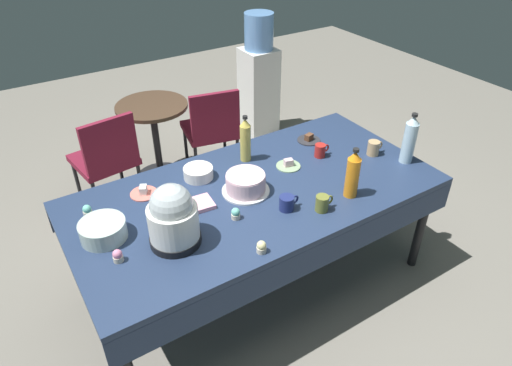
% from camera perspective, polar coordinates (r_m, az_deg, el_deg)
% --- Properties ---
extents(ground, '(9.00, 9.00, 0.00)m').
position_cam_1_polar(ground, '(3.22, 0.00, -11.82)').
color(ground, slate).
extents(potluck_table, '(2.20, 1.10, 0.75)m').
position_cam_1_polar(potluck_table, '(2.77, 0.00, -1.91)').
color(potluck_table, navy).
rests_on(potluck_table, ground).
extents(frosted_layer_cake, '(0.28, 0.28, 0.12)m').
position_cam_1_polar(frosted_layer_cake, '(2.68, -1.30, -0.08)').
color(frosted_layer_cake, silver).
rests_on(frosted_layer_cake, potluck_table).
extents(slow_cooker, '(0.26, 0.26, 0.34)m').
position_cam_1_polar(slow_cooker, '(2.30, -10.31, -4.20)').
color(slow_cooker, black).
rests_on(slow_cooker, potluck_table).
extents(glass_salad_bowl, '(0.24, 0.24, 0.10)m').
position_cam_1_polar(glass_salad_bowl, '(2.49, -18.50, -5.59)').
color(glass_salad_bowl, '#B2C6BC').
rests_on(glass_salad_bowl, potluck_table).
extents(ceramic_snack_bowl, '(0.18, 0.18, 0.07)m').
position_cam_1_polar(ceramic_snack_bowl, '(2.85, -7.19, 1.28)').
color(ceramic_snack_bowl, silver).
rests_on(ceramic_snack_bowl, potluck_table).
extents(dessert_plate_sage, '(0.16, 0.16, 0.05)m').
position_cam_1_polar(dessert_plate_sage, '(2.95, 4.05, 2.26)').
color(dessert_plate_sage, '#8CA87F').
rests_on(dessert_plate_sage, potluck_table).
extents(dessert_plate_charcoal, '(0.16, 0.16, 0.05)m').
position_cam_1_polar(dessert_plate_charcoal, '(3.26, 6.59, 5.44)').
color(dessert_plate_charcoal, '#2D2D33').
rests_on(dessert_plate_charcoal, potluck_table).
extents(dessert_plate_coral, '(0.16, 0.16, 0.05)m').
position_cam_1_polar(dessert_plate_coral, '(2.77, -13.80, -1.12)').
color(dessert_plate_coral, '#E07266').
rests_on(dessert_plate_coral, potluck_table).
extents(cupcake_vanilla, '(0.05, 0.05, 0.07)m').
position_cam_1_polar(cupcake_vanilla, '(2.50, -2.55, -3.83)').
color(cupcake_vanilla, beige).
rests_on(cupcake_vanilla, potluck_table).
extents(cupcake_cocoa, '(0.05, 0.05, 0.07)m').
position_cam_1_polar(cupcake_cocoa, '(2.34, -16.82, -8.68)').
color(cupcake_cocoa, beige).
rests_on(cupcake_cocoa, potluck_table).
extents(cupcake_mint, '(0.05, 0.05, 0.07)m').
position_cam_1_polar(cupcake_mint, '(2.68, -20.25, -3.25)').
color(cupcake_mint, beige).
rests_on(cupcake_mint, potluck_table).
extents(cupcake_rose, '(0.05, 0.05, 0.07)m').
position_cam_1_polar(cupcake_rose, '(2.29, 0.69, -7.97)').
color(cupcake_rose, beige).
rests_on(cupcake_rose, potluck_table).
extents(soda_bottle_water, '(0.08, 0.08, 0.34)m').
position_cam_1_polar(soda_bottle_water, '(3.08, 18.56, 5.13)').
color(soda_bottle_water, silver).
rests_on(soda_bottle_water, potluck_table).
extents(soda_bottle_orange_juice, '(0.08, 0.08, 0.31)m').
position_cam_1_polar(soda_bottle_orange_juice, '(2.67, 11.94, 1.08)').
color(soda_bottle_orange_juice, orange).
rests_on(soda_bottle_orange_juice, potluck_table).
extents(soda_bottle_ginger_ale, '(0.07, 0.07, 0.32)m').
position_cam_1_polar(soda_bottle_ginger_ale, '(2.95, -1.33, 5.38)').
color(soda_bottle_ginger_ale, gold).
rests_on(soda_bottle_ginger_ale, potluck_table).
extents(coffee_mug_tan, '(0.12, 0.08, 0.10)m').
position_cam_1_polar(coffee_mug_tan, '(3.16, 14.43, 4.25)').
color(coffee_mug_tan, tan).
rests_on(coffee_mug_tan, potluck_table).
extents(coffee_mug_navy, '(0.12, 0.08, 0.08)m').
position_cam_1_polar(coffee_mug_navy, '(2.56, 3.89, -2.48)').
color(coffee_mug_navy, navy).
rests_on(coffee_mug_navy, potluck_table).
extents(coffee_mug_olive, '(0.12, 0.07, 0.09)m').
position_cam_1_polar(coffee_mug_olive, '(2.57, 8.27, -2.49)').
color(coffee_mug_olive, olive).
rests_on(coffee_mug_olive, potluck_table).
extents(coffee_mug_red, '(0.11, 0.07, 0.09)m').
position_cam_1_polar(coffee_mug_red, '(3.07, 8.02, 4.03)').
color(coffee_mug_red, '#B2231E').
rests_on(coffee_mug_red, potluck_table).
extents(paper_napkin_stack, '(0.15, 0.15, 0.02)m').
position_cam_1_polar(paper_napkin_stack, '(2.62, -6.94, -2.57)').
color(paper_napkin_stack, pink).
rests_on(paper_napkin_stack, potluck_table).
extents(maroon_chair_left, '(0.49, 0.49, 0.85)m').
position_cam_1_polar(maroon_chair_left, '(3.75, -18.11, 3.19)').
color(maroon_chair_left, maroon).
rests_on(maroon_chair_left, ground).
extents(maroon_chair_right, '(0.52, 0.52, 0.85)m').
position_cam_1_polar(maroon_chair_right, '(4.01, -5.51, 7.00)').
color(maroon_chair_right, maroon).
rests_on(maroon_chair_right, ground).
extents(round_cafe_table, '(0.60, 0.60, 0.72)m').
position_cam_1_polar(round_cafe_table, '(4.05, -12.50, 6.66)').
color(round_cafe_table, '#473323').
rests_on(round_cafe_table, ground).
extents(water_cooler, '(0.32, 0.32, 1.24)m').
position_cam_1_polar(water_cooler, '(4.71, 0.34, 12.73)').
color(water_cooler, silver).
rests_on(water_cooler, ground).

